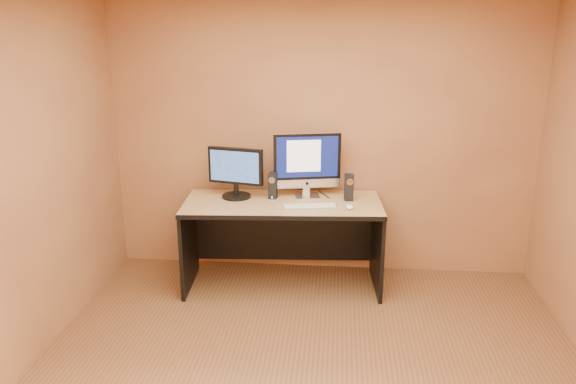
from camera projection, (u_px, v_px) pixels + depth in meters
name	position (u px, v px, depth m)	size (l,w,h in m)	color
walls	(310.00, 205.00, 3.38)	(4.00, 4.00, 2.60)	#A17140
desk	(283.00, 244.00, 5.13)	(1.76, 0.77, 0.81)	tan
imac	(307.00, 165.00, 5.08)	(0.63, 0.23, 0.60)	silver
second_monitor	(236.00, 173.00, 5.08)	(0.53, 0.26, 0.46)	black
speaker_left	(273.00, 185.00, 5.09)	(0.07, 0.08, 0.24)	black
speaker_right	(349.00, 187.00, 5.03)	(0.07, 0.08, 0.24)	black
keyboard	(310.00, 206.00, 4.87)	(0.47, 0.13, 0.02)	silver
mouse	(349.00, 206.00, 4.83)	(0.06, 0.11, 0.04)	white
cable_a	(324.00, 194.00, 5.22)	(0.01, 0.01, 0.24)	black
cable_b	(302.00, 192.00, 5.28)	(0.01, 0.01, 0.20)	black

